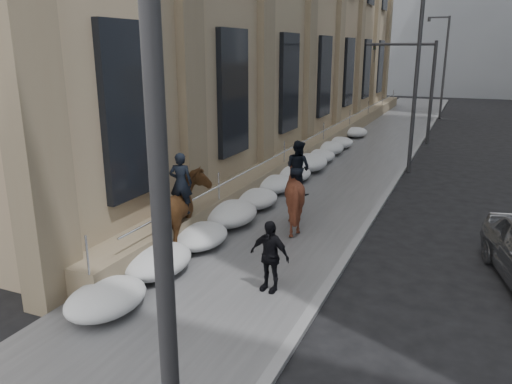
% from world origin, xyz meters
% --- Properties ---
extents(ground, '(140.00, 140.00, 0.00)m').
position_xyz_m(ground, '(0.00, 0.00, 0.00)').
color(ground, black).
rests_on(ground, ground).
extents(sidewalk, '(5.00, 80.00, 0.12)m').
position_xyz_m(sidewalk, '(0.00, 10.00, 0.06)').
color(sidewalk, '#4B4B4E').
rests_on(sidewalk, ground).
extents(curb, '(0.24, 80.00, 0.12)m').
position_xyz_m(curb, '(2.62, 10.00, 0.06)').
color(curb, slate).
rests_on(curb, ground).
extents(bg_building_far, '(24.00, 12.00, 20.00)m').
position_xyz_m(bg_building_far, '(-6.00, 72.00, 10.00)').
color(bg_building_far, gray).
rests_on(bg_building_far, ground).
extents(streetlight_near, '(1.71, 0.24, 8.00)m').
position_xyz_m(streetlight_near, '(2.74, -6.00, 4.58)').
color(streetlight_near, '#2D2D30').
rests_on(streetlight_near, ground).
extents(streetlight_mid, '(1.71, 0.24, 8.00)m').
position_xyz_m(streetlight_mid, '(2.74, 14.00, 4.58)').
color(streetlight_mid, '#2D2D30').
rests_on(streetlight_mid, ground).
extents(streetlight_far, '(1.71, 0.24, 8.00)m').
position_xyz_m(streetlight_far, '(2.74, 34.00, 4.58)').
color(streetlight_far, '#2D2D30').
rests_on(streetlight_far, ground).
extents(traffic_signal, '(4.10, 0.22, 6.00)m').
position_xyz_m(traffic_signal, '(2.07, 22.00, 4.00)').
color(traffic_signal, '#2D2D30').
rests_on(traffic_signal, ground).
extents(snow_bank, '(1.70, 18.10, 0.76)m').
position_xyz_m(snow_bank, '(-1.42, 8.11, 0.47)').
color(snow_bank, silver).
rests_on(snow_bank, sidewalk).
extents(mounted_horse_left, '(1.90, 2.78, 2.73)m').
position_xyz_m(mounted_horse_left, '(-1.61, 1.61, 1.25)').
color(mounted_horse_left, '#533219').
rests_on(mounted_horse_left, sidewalk).
extents(mounted_horse_right, '(2.29, 2.41, 2.72)m').
position_xyz_m(mounted_horse_right, '(0.49, 4.74, 1.27)').
color(mounted_horse_right, '#462014').
rests_on(mounted_horse_right, sidewalk).
extents(pedestrian, '(1.05, 0.56, 1.71)m').
position_xyz_m(pedestrian, '(1.43, 0.31, 0.97)').
color(pedestrian, black).
rests_on(pedestrian, sidewalk).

